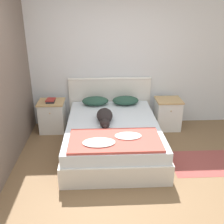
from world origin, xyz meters
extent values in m
plane|color=brown|center=(0.00, 0.00, 0.00)|extent=(16.00, 16.00, 0.00)
cube|color=silver|center=(0.00, 2.13, 1.27)|extent=(9.00, 0.06, 2.55)
cube|color=#706056|center=(-1.56, 1.05, 1.27)|extent=(0.06, 3.10, 2.55)
cube|color=silver|center=(-0.01, 1.00, 0.16)|extent=(1.53, 2.06, 0.32)
cube|color=silver|center=(-0.01, 1.00, 0.41)|extent=(1.47, 2.00, 0.18)
cube|color=silver|center=(-0.01, 2.06, 0.47)|extent=(1.61, 0.04, 0.94)
cylinder|color=silver|center=(-0.01, 2.06, 0.94)|extent=(1.61, 0.06, 0.06)
cube|color=white|center=(-1.12, 1.78, 0.29)|extent=(0.46, 0.42, 0.57)
cube|color=tan|center=(-1.12, 1.78, 0.59)|extent=(0.49, 0.44, 0.03)
sphere|color=tan|center=(-1.12, 1.56, 0.45)|extent=(0.02, 0.02, 0.02)
cube|color=white|center=(1.11, 1.78, 0.29)|extent=(0.46, 0.42, 0.57)
cube|color=tan|center=(1.11, 1.78, 0.59)|extent=(0.49, 0.44, 0.03)
sphere|color=tan|center=(1.11, 1.56, 0.45)|extent=(0.02, 0.02, 0.02)
ellipsoid|color=#284C3D|center=(-0.29, 1.82, 0.58)|extent=(0.50, 0.32, 0.16)
ellipsoid|color=#284C3D|center=(0.28, 1.82, 0.58)|extent=(0.50, 0.32, 0.16)
cube|color=#BC4C42|center=(-0.01, 0.37, 0.52)|extent=(1.29, 0.70, 0.04)
ellipsoid|color=silver|center=(-0.23, 0.27, 0.55)|extent=(0.45, 0.28, 0.03)
ellipsoid|color=silver|center=(0.19, 0.44, 0.54)|extent=(0.39, 0.25, 0.03)
ellipsoid|color=black|center=(-0.13, 1.08, 0.59)|extent=(0.26, 0.47, 0.19)
sphere|color=black|center=(-0.13, 0.81, 0.57)|extent=(0.15, 0.15, 0.15)
ellipsoid|color=black|center=(-0.13, 0.75, 0.56)|extent=(0.07, 0.08, 0.06)
cone|color=black|center=(-0.17, 0.82, 0.63)|extent=(0.05, 0.05, 0.05)
cone|color=black|center=(-0.09, 0.82, 0.63)|extent=(0.05, 0.05, 0.05)
ellipsoid|color=black|center=(-0.09, 1.28, 0.54)|extent=(0.15, 0.21, 0.07)
cube|color=#232328|center=(-1.12, 1.76, 0.61)|extent=(0.16, 0.23, 0.03)
cube|color=#AD2D28|center=(-1.12, 1.77, 0.64)|extent=(0.17, 0.22, 0.02)
cube|color=#93423D|center=(1.44, 0.51, 0.00)|extent=(1.13, 0.72, 0.00)
camera|label=1|loc=(-0.21, -2.87, 2.30)|focal=42.00mm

